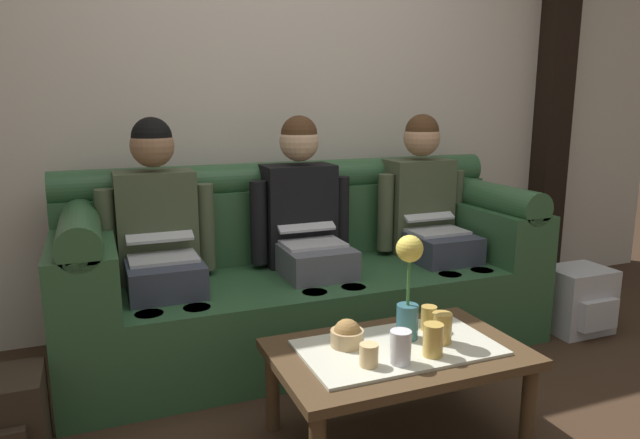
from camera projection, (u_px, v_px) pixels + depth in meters
name	position (u px, v px, depth m)	size (l,w,h in m)	color
back_wall_patterned	(273.00, 74.00, 3.34)	(6.00, 0.12, 2.90)	beige
timber_pillar	(554.00, 78.00, 3.95)	(0.20, 0.20, 2.90)	black
couch	(306.00, 277.00, 3.08)	(2.47, 0.88, 0.96)	#2D5633
person_left	(160.00, 236.00, 2.74)	(0.56, 0.67, 1.22)	#383D4C
person_middle	(306.00, 224.00, 3.02)	(0.56, 0.67, 1.22)	#595B66
person_right	(428.00, 214.00, 3.29)	(0.56, 0.67, 1.22)	#383D4C
coffee_table	(398.00, 360.00, 2.18)	(0.95, 0.59, 0.39)	#47331E
flower_vase	(408.00, 283.00, 2.19)	(0.10, 0.10, 0.41)	#336672
snack_bowl	(347.00, 335.00, 2.16)	(0.13, 0.13, 0.10)	tan
cup_near_left	(442.00, 328.00, 2.19)	(0.08, 0.08, 0.12)	gold
cup_near_right	(369.00, 355.00, 2.00)	(0.07, 0.07, 0.08)	#DBB77A
cup_far_center	(429.00, 318.00, 2.31)	(0.06, 0.06, 0.10)	gold
cup_far_left	(433.00, 340.00, 2.07)	(0.07, 0.07, 0.12)	gold
cup_far_right	(400.00, 347.00, 2.01)	(0.08, 0.08, 0.12)	silver
backpack_right	(578.00, 300.00, 3.26)	(0.35, 0.32, 0.37)	#B7B7BC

